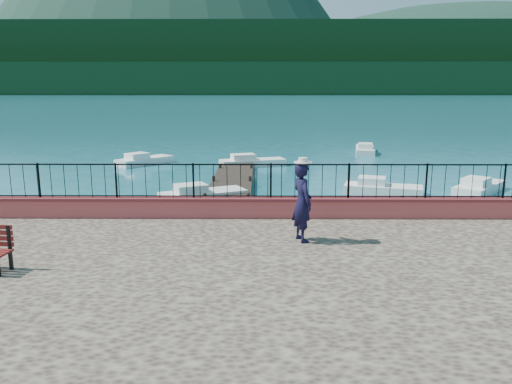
{
  "coord_description": "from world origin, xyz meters",
  "views": [
    {
      "loc": [
        -0.62,
        -10.18,
        4.89
      ],
      "look_at": [
        -0.71,
        2.0,
        2.3
      ],
      "focal_mm": 35.0,
      "sensor_mm": 36.0,
      "label": 1
    }
  ],
  "objects_px": {
    "boat_1": "(383,186)",
    "boat_3": "(145,158)",
    "boat_0": "(203,192)",
    "boat_5": "(365,147)",
    "person": "(302,202)",
    "boat_4": "(253,160)",
    "boat_2": "(480,184)"
  },
  "relations": [
    {
      "from": "boat_4",
      "to": "boat_5",
      "type": "height_order",
      "value": "same"
    },
    {
      "from": "boat_5",
      "to": "boat_1",
      "type": "bearing_deg",
      "value": -178.25
    },
    {
      "from": "boat_2",
      "to": "boat_5",
      "type": "bearing_deg",
      "value": 51.15
    },
    {
      "from": "boat_1",
      "to": "boat_2",
      "type": "xyz_separation_m",
      "value": [
        4.62,
        0.43,
        0.0
      ]
    },
    {
      "from": "boat_2",
      "to": "boat_0",
      "type": "bearing_deg",
      "value": 139.58
    },
    {
      "from": "person",
      "to": "boat_1",
      "type": "distance_m",
      "value": 12.0
    },
    {
      "from": "boat_2",
      "to": "boat_1",
      "type": "bearing_deg",
      "value": 136.76
    },
    {
      "from": "person",
      "to": "boat_5",
      "type": "bearing_deg",
      "value": -35.03
    },
    {
      "from": "boat_0",
      "to": "boat_2",
      "type": "xyz_separation_m",
      "value": [
        12.79,
        1.83,
        0.0
      ]
    },
    {
      "from": "boat_1",
      "to": "boat_4",
      "type": "distance_m",
      "value": 10.29
    },
    {
      "from": "boat_2",
      "to": "boat_5",
      "type": "distance_m",
      "value": 14.44
    },
    {
      "from": "boat_4",
      "to": "boat_5",
      "type": "xyz_separation_m",
      "value": [
        8.33,
        6.4,
        0.0
      ]
    },
    {
      "from": "boat_0",
      "to": "boat_1",
      "type": "distance_m",
      "value": 8.29
    },
    {
      "from": "boat_3",
      "to": "boat_0",
      "type": "bearing_deg",
      "value": -113.18
    },
    {
      "from": "person",
      "to": "boat_0",
      "type": "height_order",
      "value": "person"
    },
    {
      "from": "boat_2",
      "to": "boat_4",
      "type": "relative_size",
      "value": 0.9
    },
    {
      "from": "boat_4",
      "to": "person",
      "type": "bearing_deg",
      "value": -102.44
    },
    {
      "from": "boat_0",
      "to": "boat_4",
      "type": "distance_m",
      "value": 9.87
    },
    {
      "from": "person",
      "to": "boat_1",
      "type": "xyz_separation_m",
      "value": [
        4.68,
        10.91,
        -1.76
      ]
    },
    {
      "from": "boat_0",
      "to": "boat_2",
      "type": "height_order",
      "value": "same"
    },
    {
      "from": "boat_4",
      "to": "boat_0",
      "type": "bearing_deg",
      "value": -118.66
    },
    {
      "from": "boat_0",
      "to": "boat_5",
      "type": "xyz_separation_m",
      "value": [
        10.36,
        16.06,
        0.0
      ]
    },
    {
      "from": "person",
      "to": "boat_4",
      "type": "height_order",
      "value": "person"
    },
    {
      "from": "boat_4",
      "to": "boat_1",
      "type": "bearing_deg",
      "value": -70.19
    },
    {
      "from": "boat_1",
      "to": "boat_3",
      "type": "height_order",
      "value": "same"
    },
    {
      "from": "boat_3",
      "to": "boat_5",
      "type": "bearing_deg",
      "value": -27.92
    },
    {
      "from": "person",
      "to": "boat_3",
      "type": "bearing_deg",
      "value": 2.9
    },
    {
      "from": "person",
      "to": "boat_4",
      "type": "relative_size",
      "value": 0.48
    },
    {
      "from": "person",
      "to": "boat_4",
      "type": "distance_m",
      "value": 19.3
    },
    {
      "from": "boat_1",
      "to": "boat_5",
      "type": "height_order",
      "value": "same"
    },
    {
      "from": "boat_0",
      "to": "boat_3",
      "type": "bearing_deg",
      "value": 89.59
    },
    {
      "from": "boat_2",
      "to": "boat_3",
      "type": "height_order",
      "value": "same"
    }
  ]
}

